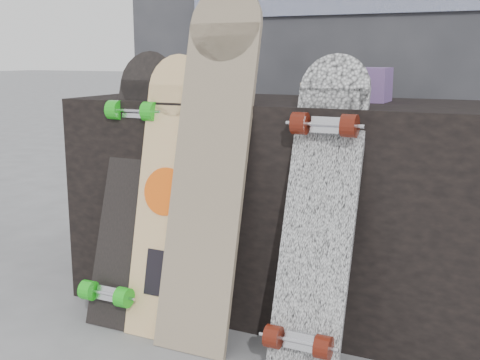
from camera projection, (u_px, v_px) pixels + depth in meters
The scene contains 10 objects.
ground at pixel (226, 359), 1.94m from camera, with size 60.00×60.00×0.00m, color slate.
vendor_table at pixel (285, 205), 2.30m from camera, with size 1.60×0.60×0.80m, color black.
booth at pixel (351, 26), 2.91m from camera, with size 2.40×0.22×2.20m.
merch_box_purple at pixel (194, 82), 2.54m from camera, with size 0.18×0.12×0.10m, color #5C3D7D.
merch_box_small at pixel (369, 85), 2.13m from camera, with size 0.14×0.14×0.12m, color #5C3D7D.
merch_box_flat at pixel (332, 91), 2.29m from camera, with size 0.22×0.10×0.06m, color #D1B78C.
longboard_geisha at pixel (167, 188), 2.09m from camera, with size 0.22×0.24×0.97m.
longboard_celtic at pixel (211, 155), 2.00m from camera, with size 0.26×0.34×1.20m.
longboard_cascadia at pixel (319, 210), 1.83m from camera, with size 0.23×0.37×0.97m.
skateboard_dark at pixel (130, 183), 2.19m from camera, with size 0.22×0.37×0.98m.
Camera 1 is at (0.81, -1.59, 0.96)m, focal length 45.00 mm.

